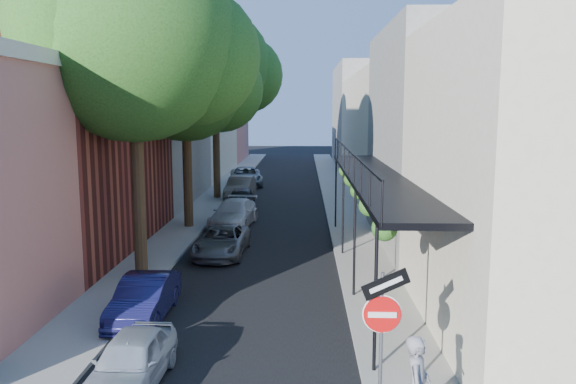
# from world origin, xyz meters

# --- Properties ---
(road_surface) EXTENTS (6.00, 64.00, 0.01)m
(road_surface) POSITION_xyz_m (0.00, 30.00, 0.01)
(road_surface) COLOR black
(road_surface) RESTS_ON ground
(sidewalk_left) EXTENTS (2.00, 64.00, 0.12)m
(sidewalk_left) POSITION_xyz_m (-4.00, 30.00, 0.06)
(sidewalk_left) COLOR gray
(sidewalk_left) RESTS_ON ground
(sidewalk_right) EXTENTS (2.00, 64.00, 0.12)m
(sidewalk_right) POSITION_xyz_m (4.00, 30.00, 0.06)
(sidewalk_right) COLOR gray
(sidewalk_right) RESTS_ON ground
(buildings_left) EXTENTS (10.10, 59.10, 12.00)m
(buildings_left) POSITION_xyz_m (-9.30, 28.76, 4.94)
(buildings_left) COLOR #C07262
(buildings_left) RESTS_ON ground
(buildings_right) EXTENTS (9.80, 55.00, 10.00)m
(buildings_right) POSITION_xyz_m (8.99, 29.49, 4.42)
(buildings_right) COLOR beige
(buildings_right) RESTS_ON ground
(sign_post) EXTENTS (0.89, 0.17, 2.99)m
(sign_post) POSITION_xyz_m (3.16, 0.97, 2.04)
(sign_post) COLOR #595B60
(sign_post) RESTS_ON ground
(oak_near) EXTENTS (7.48, 6.80, 11.42)m
(oak_near) POSITION_xyz_m (-3.37, 10.26, 7.88)
(oak_near) COLOR #382716
(oak_near) RESTS_ON ground
(oak_mid) EXTENTS (6.60, 6.00, 10.20)m
(oak_mid) POSITION_xyz_m (-3.42, 18.23, 7.06)
(oak_mid) COLOR #382716
(oak_mid) RESTS_ON ground
(oak_far) EXTENTS (7.70, 7.00, 11.90)m
(oak_far) POSITION_xyz_m (-3.35, 27.27, 8.26)
(oak_far) COLOR #382716
(oak_far) RESTS_ON ground
(parked_car_a) EXTENTS (1.43, 3.33, 1.12)m
(parked_car_a) POSITION_xyz_m (-1.80, 2.34, 0.56)
(parked_car_a) COLOR #A6AEB8
(parked_car_a) RESTS_ON ground
(parked_car_b) EXTENTS (1.27, 3.59, 1.18)m
(parked_car_b) POSITION_xyz_m (-2.60, 6.15, 0.59)
(parked_car_b) COLOR #151541
(parked_car_b) RESTS_ON ground
(parked_car_c) EXTENTS (2.04, 4.12, 1.12)m
(parked_car_c) POSITION_xyz_m (-1.46, 12.98, 0.56)
(parked_car_c) COLOR #56575D
(parked_car_c) RESTS_ON ground
(parked_car_d) EXTENTS (2.27, 4.65, 1.30)m
(parked_car_d) POSITION_xyz_m (-1.66, 18.46, 0.65)
(parked_car_d) COLOR silver
(parked_car_d) RESTS_ON ground
(parked_car_e) EXTENTS (1.69, 3.83, 1.28)m
(parked_car_e) POSITION_xyz_m (-1.80, 22.88, 0.64)
(parked_car_e) COLOR black
(parked_car_e) RESTS_ON ground
(parked_car_f) EXTENTS (1.74, 4.35, 1.41)m
(parked_car_f) POSITION_xyz_m (-2.33, 27.20, 0.70)
(parked_car_f) COLOR #645D54
(parked_car_f) RESTS_ON ground
(parked_car_g) EXTENTS (2.98, 5.29, 1.39)m
(parked_car_g) POSITION_xyz_m (-2.60, 33.49, 0.70)
(parked_car_g) COLOR gray
(parked_car_g) RESTS_ON ground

